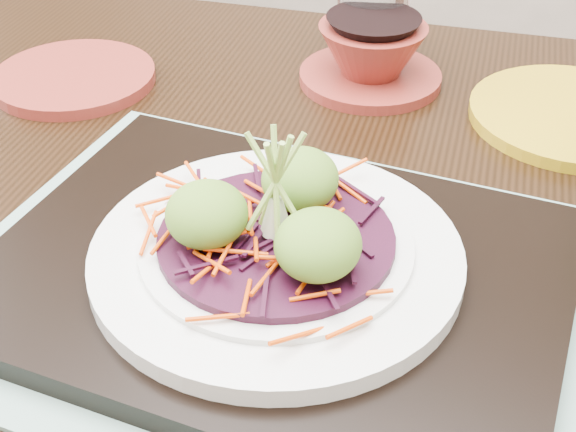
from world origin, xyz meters
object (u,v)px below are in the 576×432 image
at_px(serving_tray, 277,273).
at_px(terracotta_bowl_set, 371,57).
at_px(dining_table, 283,316).
at_px(water_glass, 373,10).
at_px(white_plate, 276,254).
at_px(terracotta_side_plate, 74,78).
at_px(yellow_plate, 574,115).

distance_m(serving_tray, terracotta_bowl_set, 0.34).
xyz_separation_m(dining_table, serving_tray, (0.03, -0.08, 0.12)).
height_order(serving_tray, water_glass, water_glass).
distance_m(dining_table, white_plate, 0.16).
distance_m(white_plate, terracotta_side_plate, 0.39).
distance_m(terracotta_side_plate, terracotta_bowl_set, 0.31).
distance_m(serving_tray, terracotta_side_plate, 0.39).
relative_size(terracotta_side_plate, water_glass, 1.51).
relative_size(dining_table, serving_tray, 3.49).
bearing_deg(water_glass, dining_table, -83.41).
relative_size(serving_tray, terracotta_side_plate, 2.39).
bearing_deg(terracotta_bowl_set, water_glass, 109.03).
distance_m(serving_tray, white_plate, 0.02).
height_order(dining_table, yellow_plate, yellow_plate).
distance_m(dining_table, serving_tray, 0.15).
xyz_separation_m(terracotta_side_plate, yellow_plate, (0.49, 0.13, 0.00)).
bearing_deg(serving_tray, terracotta_bowl_set, 96.24).
bearing_deg(dining_table, white_plate, -77.59).
distance_m(water_glass, yellow_plate, 0.24).
xyz_separation_m(dining_table, terracotta_side_plate, (-0.30, 0.13, 0.11)).
relative_size(white_plate, terracotta_bowl_set, 1.70).
height_order(white_plate, water_glass, water_glass).
bearing_deg(white_plate, dining_table, 111.38).
xyz_separation_m(serving_tray, terracotta_bowl_set, (-0.05, 0.34, 0.01)).
bearing_deg(serving_tray, dining_table, 109.61).
bearing_deg(terracotta_side_plate, dining_table, -23.63).
distance_m(white_plate, yellow_plate, 0.38).
relative_size(terracotta_bowl_set, yellow_plate, 0.77).
height_order(dining_table, terracotta_side_plate, terracotta_side_plate).
height_order(serving_tray, terracotta_bowl_set, terracotta_bowl_set).
distance_m(white_plate, water_glass, 0.40).
bearing_deg(white_plate, yellow_plate, 64.73).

